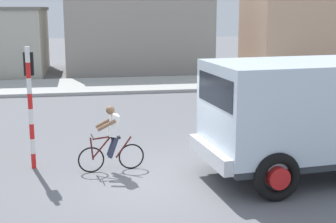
{
  "coord_description": "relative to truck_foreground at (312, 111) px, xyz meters",
  "views": [
    {
      "loc": [
        -1.62,
        -11.14,
        4.14
      ],
      "look_at": [
        0.81,
        2.5,
        1.2
      ],
      "focal_mm": 52.1,
      "sensor_mm": 36.0,
      "label": 1
    }
  ],
  "objects": [
    {
      "name": "sidewalk_far",
      "position": [
        -3.93,
        15.2,
        -1.59
      ],
      "size": [
        80.0,
        5.0,
        0.16
      ],
      "primitive_type": "cube",
      "color": "#ADADA8",
      "rests_on": "ground"
    },
    {
      "name": "traffic_light_pole",
      "position": [
        -6.88,
        1.91,
        0.4
      ],
      "size": [
        0.24,
        0.43,
        3.2
      ],
      "color": "red",
      "rests_on": "ground"
    },
    {
      "name": "building_mid_block",
      "position": [
        -1.81,
        22.23,
        1.1
      ],
      "size": [
        9.52,
        6.66,
        5.53
      ],
      "color": "#9E9389",
      "rests_on": "ground"
    },
    {
      "name": "truck_foreground",
      "position": [
        0.0,
        0.0,
        0.0
      ],
      "size": [
        5.63,
        3.21,
        2.9
      ],
      "color": "silver",
      "rests_on": "ground"
    },
    {
      "name": "car_red_near",
      "position": [
        3.16,
        9.58,
        -0.85
      ],
      "size": [
        4.29,
        2.61,
        1.6
      ],
      "color": "#1E2328",
      "rests_on": "ground"
    },
    {
      "name": "cyclist",
      "position": [
        -4.86,
        1.26,
        -0.8
      ],
      "size": [
        1.72,
        0.52,
        1.72
      ],
      "color": "black",
      "rests_on": "ground"
    },
    {
      "name": "building_corner_right",
      "position": [
        9.97,
        20.69,
        1.12
      ],
      "size": [
        8.57,
        5.58,
        5.56
      ],
      "color": "tan",
      "rests_on": "ground"
    },
    {
      "name": "ground_plane",
      "position": [
        -3.93,
        0.24,
        -1.67
      ],
      "size": [
        120.0,
        120.0,
        0.0
      ],
      "primitive_type": "plane",
      "color": "slate"
    }
  ]
}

